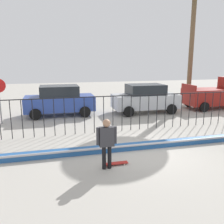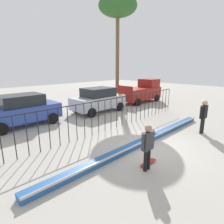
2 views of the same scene
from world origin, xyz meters
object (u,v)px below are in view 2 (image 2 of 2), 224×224
Objects in this scene: parked_car_silver at (98,100)px; palm_tree_tall at (118,8)px; skateboarder at (148,143)px; skateboard at (148,163)px; camera_operator at (204,114)px; pickup_truck at (142,92)px; parked_car_blue at (22,110)px.

parked_car_silver is 0.42× the size of palm_tree_tall.
skateboard is (0.37, 0.18, -0.94)m from skateboarder.
camera_operator is (5.16, 0.04, 0.09)m from skateboarder.
pickup_truck is at bearing 5.81° from parked_car_silver.
parked_car_silver reaches higher than skateboarder.
parked_car_silver is 5.82m from pickup_truck.
parked_car_blue is at bearing 108.98° from skateboarder.
skateboard is 0.17× the size of pickup_truck.
camera_operator reaches higher than skateboard.
camera_operator is 0.18× the size of palm_tree_tall.
skateboarder is at bearing -132.12° from palm_tree_tall.
parked_car_blue is 5.59m from parked_car_silver.
pickup_truck is 8.32m from palm_tree_tall.
camera_operator is at bearing -21.63° from skateboard.
camera_operator is 0.38× the size of pickup_truck.
camera_operator is 0.42× the size of parked_car_silver.
camera_operator is at bearing -122.33° from pickup_truck.
parked_car_blue is 0.91× the size of pickup_truck.
palm_tree_tall is at bearing 59.06° from skateboarder.
palm_tree_tall is (9.25, 10.23, 7.94)m from skateboarder.
parked_car_blue is at bearing -169.33° from palm_tree_tall.
skateboarder is at bearing -81.85° from parked_car_blue.
parked_car_silver is (-0.73, 7.64, -0.11)m from camera_operator.
camera_operator reaches higher than skateboarder.
parked_car_silver is at bearing -65.35° from camera_operator.
palm_tree_tall is at bearing 32.41° from parked_car_silver.
parked_car_silver is at bearing -152.11° from palm_tree_tall.
parked_car_silver is (4.43, 7.68, -0.02)m from skateboarder.
camera_operator is at bearing -79.99° from parked_car_silver.
parked_car_blue is (-1.50, 8.09, 0.91)m from skateboard.
parked_car_silver is at bearing 41.69° from skateboard.
camera_operator is 9.29m from pickup_truck.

